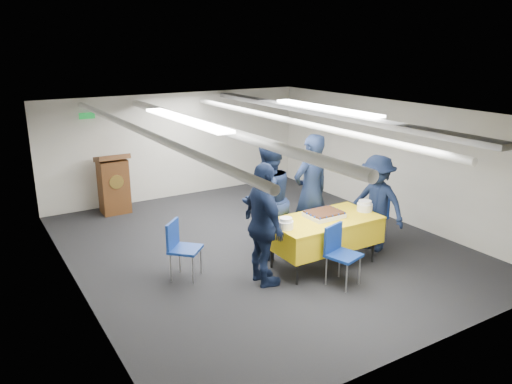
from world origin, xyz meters
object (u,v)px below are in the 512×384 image
(podium, at_px, (114,183))
(chair_right, at_px, (376,211))
(chair_left, at_px, (180,244))
(sailor_c, at_px, (264,225))
(sheet_cake, at_px, (324,214))
(sailor_d, at_px, (376,203))
(serving_table, at_px, (324,231))
(sailor_a, at_px, (311,192))
(chair_near, at_px, (339,249))
(sailor_b, at_px, (267,200))

(podium, xyz_separation_m, chair_right, (3.47, -3.84, -0.08))
(chair_left, bearing_deg, sailor_c, -40.64)
(sheet_cake, bearing_deg, sailor_d, -0.04)
(serving_table, xyz_separation_m, sailor_c, (-1.13, -0.05, 0.33))
(chair_right, bearing_deg, podium, 132.09)
(sailor_c, bearing_deg, serving_table, -81.40)
(podium, xyz_separation_m, sailor_d, (3.16, -4.14, 0.19))
(sheet_cake, distance_m, sailor_c, 1.17)
(sailor_d, bearing_deg, chair_right, 119.61)
(serving_table, height_order, sailor_a, sailor_a)
(sailor_a, bearing_deg, sailor_c, 23.57)
(serving_table, bearing_deg, sheet_cake, 57.60)
(chair_right, xyz_separation_m, sailor_a, (-1.16, 0.35, 0.44))
(chair_near, bearing_deg, sailor_d, 25.92)
(serving_table, xyz_separation_m, sailor_b, (-0.55, 0.76, 0.38))
(serving_table, distance_m, chair_near, 0.63)
(sailor_a, height_order, sailor_c, sailor_a)
(sailor_a, xyz_separation_m, sailor_c, (-1.39, -0.74, -0.08))
(sailor_b, bearing_deg, sailor_c, 48.31)
(serving_table, relative_size, sheet_cake, 3.12)
(chair_right, height_order, chair_left, same)
(podium, xyz_separation_m, sailor_c, (0.92, -4.24, 0.28))
(sailor_b, relative_size, sailor_d, 1.17)
(chair_near, xyz_separation_m, sailor_c, (-0.92, 0.55, 0.36))
(chair_near, bearing_deg, chair_left, 144.05)
(chair_near, distance_m, sailor_a, 1.44)
(sailor_c, height_order, sailor_d, sailor_c)
(chair_near, bearing_deg, sheet_cake, 69.89)
(podium, bearing_deg, chair_near, -68.95)
(sailor_b, xyz_separation_m, sailor_d, (1.67, -0.71, -0.14))
(serving_table, distance_m, sailor_b, 1.01)
(sailor_a, height_order, sailor_d, sailor_a)
(chair_near, height_order, sailor_c, sailor_c)
(serving_table, xyz_separation_m, sailor_d, (1.12, 0.05, 0.25))
(serving_table, bearing_deg, sailor_b, 126.01)
(serving_table, distance_m, sailor_d, 1.15)
(chair_right, distance_m, sailor_b, 2.06)
(serving_table, bearing_deg, sailor_d, 2.67)
(sheet_cake, height_order, chair_near, chair_near)
(sheet_cake, height_order, sailor_a, sailor_a)
(chair_near, distance_m, chair_right, 1.88)
(chair_near, bearing_deg, podium, 111.05)
(serving_table, bearing_deg, chair_left, 159.80)
(serving_table, height_order, sheet_cake, sheet_cake)
(sheet_cake, distance_m, podium, 4.63)
(podium, distance_m, chair_left, 3.43)
(chair_left, bearing_deg, sailor_b, -0.04)
(podium, distance_m, sailor_d, 5.21)
(serving_table, bearing_deg, chair_right, 13.61)
(sheet_cake, bearing_deg, chair_near, -110.11)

